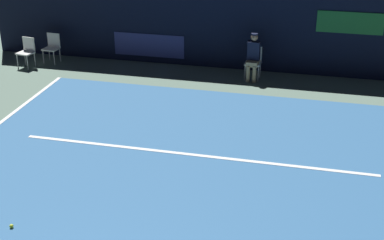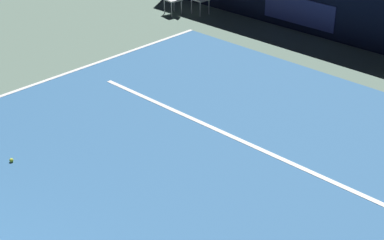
% 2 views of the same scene
% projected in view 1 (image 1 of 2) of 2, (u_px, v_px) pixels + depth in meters
% --- Properties ---
extents(ground_plane, '(30.23, 30.23, 0.00)m').
position_uv_depth(ground_plane, '(167.00, 206.00, 10.09)').
color(ground_plane, slate).
extents(court_surface, '(9.69, 11.30, 0.01)m').
position_uv_depth(court_surface, '(167.00, 206.00, 10.09)').
color(court_surface, '#336699').
rests_on(court_surface, ground).
extents(line_service, '(7.56, 0.10, 0.01)m').
position_uv_depth(line_service, '(193.00, 155.00, 11.84)').
color(line_service, white).
rests_on(line_service, court_surface).
extents(back_wall, '(15.50, 0.33, 2.60)m').
position_uv_depth(back_wall, '(239.00, 25.00, 16.41)').
color(back_wall, black).
rests_on(back_wall, ground).
extents(line_judge_on_chair, '(0.45, 0.54, 1.32)m').
position_uv_depth(line_judge_on_chair, '(253.00, 56.00, 15.75)').
color(line_judge_on_chair, white).
rests_on(line_judge_on_chair, ground).
extents(courtside_chair_near, '(0.51, 0.49, 0.88)m').
position_uv_depth(courtside_chair_near, '(27.00, 50.00, 16.83)').
color(courtside_chair_near, white).
rests_on(courtside_chair_near, ground).
extents(courtside_chair_far, '(0.47, 0.45, 0.88)m').
position_uv_depth(courtside_chair_far, '(52.00, 46.00, 17.22)').
color(courtside_chair_far, white).
rests_on(courtside_chair_far, ground).
extents(tennis_ball, '(0.07, 0.07, 0.07)m').
position_uv_depth(tennis_ball, '(11.00, 226.00, 9.45)').
color(tennis_ball, '#CCE033').
rests_on(tennis_ball, court_surface).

